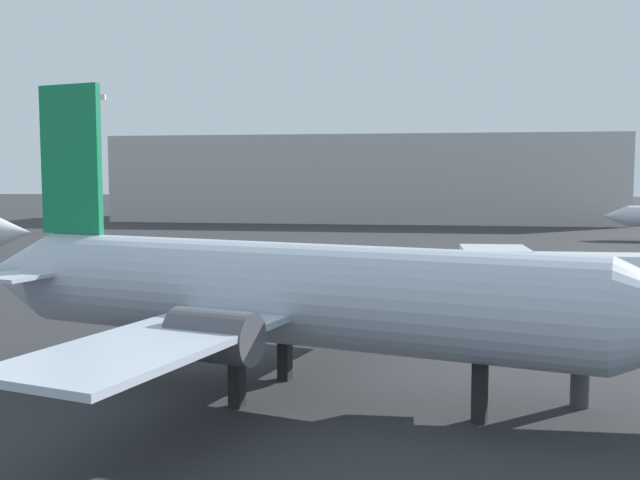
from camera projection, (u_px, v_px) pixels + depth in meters
name	position (u px, v px, depth m)	size (l,w,h in m)	color
airplane_at_gate	(283.00, 293.00, 28.14)	(31.71, 24.53, 12.50)	#B2BCCC
light_mast_left	(99.00, 156.00, 108.54)	(2.40, 0.50, 20.50)	slate
terminal_building	(364.00, 179.00, 139.90)	(91.57, 26.87, 15.76)	#B7B7B2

